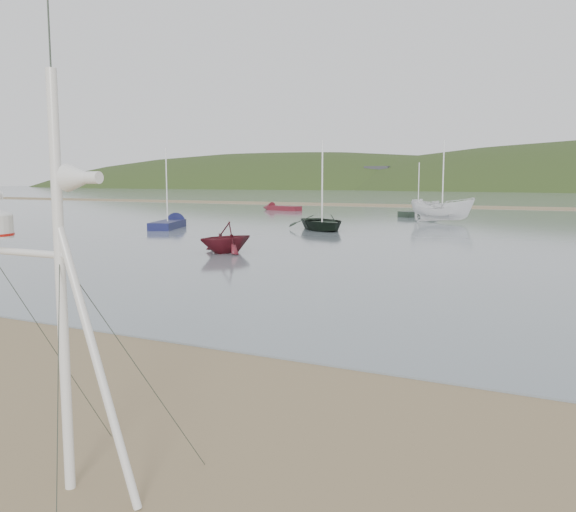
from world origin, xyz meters
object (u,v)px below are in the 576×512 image
at_px(mast_rig, 57,372).
at_px(boat_dark, 322,192).
at_px(sailboat_dark_mid, 427,213).
at_px(boat_white, 443,190).
at_px(sailboat_blue_near, 173,223).
at_px(boat_red, 226,223).
at_px(dinghy_red_far, 276,208).

xyz_separation_m(mast_rig, boat_dark, (-11.14, 32.15, 1.23)).
distance_m(boat_dark, sailboat_dark_mid, 18.89).
height_order(boat_white, sailboat_blue_near, sailboat_blue_near).
xyz_separation_m(boat_white, sailboat_blue_near, (-15.75, -13.25, -2.25)).
bearing_deg(mast_rig, boat_red, 118.00).
relative_size(mast_rig, boat_dark, 1.08).
xyz_separation_m(mast_rig, sailboat_dark_mid, (-8.95, 50.77, -0.99)).
xyz_separation_m(mast_rig, boat_white, (-5.84, 43.24, 1.26)).
bearing_deg(boat_red, boat_white, 103.24).
relative_size(boat_dark, boat_white, 0.99).
bearing_deg(sailboat_blue_near, boat_white, 40.08).
bearing_deg(mast_rig, boat_dark, 109.12).
height_order(boat_white, dinghy_red_far, boat_white).
bearing_deg(sailboat_dark_mid, boat_dark, -96.71).
bearing_deg(boat_white, dinghy_red_far, 65.39).
distance_m(mast_rig, boat_dark, 34.04).
distance_m(boat_white, dinghy_red_far, 23.39).
height_order(boat_white, sailboat_dark_mid, boat_white).
height_order(mast_rig, boat_dark, mast_rig).
bearing_deg(dinghy_red_far, mast_rig, -64.11).
relative_size(boat_red, dinghy_red_far, 0.51).
relative_size(boat_dark, dinghy_red_far, 0.93).
xyz_separation_m(boat_white, dinghy_red_far, (-20.50, 11.04, -2.26)).
bearing_deg(boat_white, boat_red, 174.34).
xyz_separation_m(boat_dark, sailboat_blue_near, (-10.46, -2.16, -2.22)).
distance_m(sailboat_blue_near, dinghy_red_far, 24.75).
xyz_separation_m(boat_red, boat_white, (4.05, 24.63, 1.17)).
xyz_separation_m(mast_rig, dinghy_red_far, (-26.34, 54.28, -1.00)).
height_order(mast_rig, dinghy_red_far, mast_rig).
bearing_deg(boat_white, boat_dark, 158.17).
height_order(boat_red, dinghy_red_far, boat_red).
bearing_deg(boat_red, boat_dark, 117.84).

